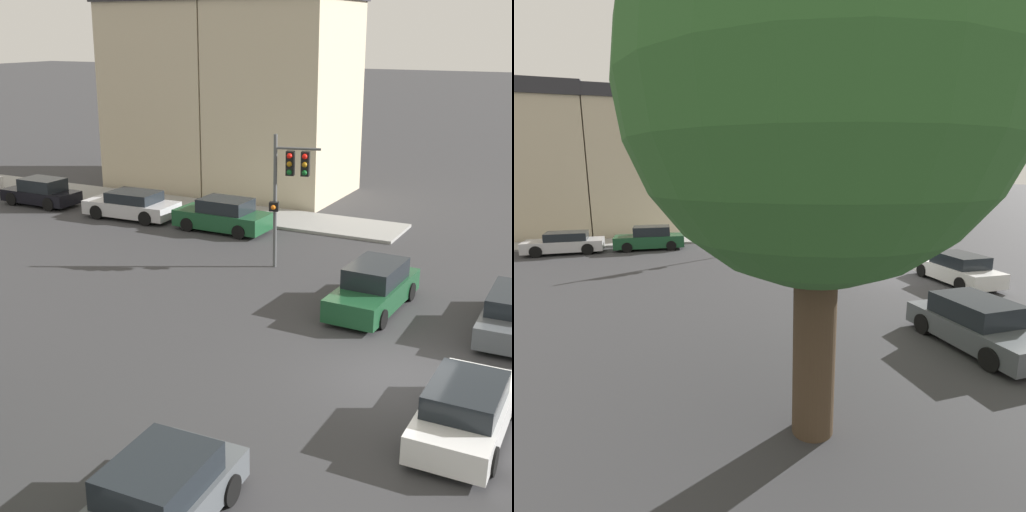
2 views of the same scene
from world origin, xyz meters
The scene contains 10 objects.
ground_plane centered at (0.00, 0.00, 0.00)m, with size 300.00×300.00×0.00m, color #333335.
rowhouse_backdrop centered at (18.97, 15.79, 5.62)m, with size 8.16×13.55×11.23m.
street_tree centered at (-10.12, 8.24, 6.12)m, with size 6.41×6.41×9.36m.
traffic_signal centered at (6.93, 6.45, 3.52)m, with size 0.85×1.80×5.11m.
crossing_car_0 centered at (4.57, -2.26, 0.65)m, with size 4.68×1.98×1.35m.
crossing_car_1 centered at (-7.82, 2.26, 0.65)m, with size 4.16×2.00×1.37m.
crossing_car_2 centered at (4.42, 2.21, 0.71)m, with size 4.53×1.98×1.53m.
crossing_car_3 centered at (-2.01, -2.06, 0.64)m, with size 4.18×1.89×1.35m.
parked_car_0 centered at (10.44, 11.32, 0.70)m, with size 1.98×4.37×1.50m.
parked_car_1 centered at (10.43, 16.38, 0.64)m, with size 2.17×4.58×1.32m.
Camera 2 is at (-16.50, 10.94, 4.87)m, focal length 28.00 mm.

